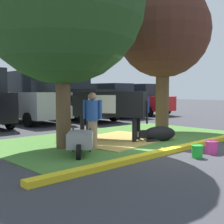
{
  "coord_description": "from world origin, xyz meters",
  "views": [
    {
      "loc": [
        -6.47,
        -4.75,
        1.6
      ],
      "look_at": [
        0.16,
        2.28,
        0.9
      ],
      "focal_mm": 47.71,
      "sensor_mm": 36.0,
      "label": 1
    }
  ],
  "objects_px": {
    "wheelbarrow": "(80,140)",
    "shade_tree_left": "(62,0)",
    "bucket_pink": "(211,147)",
    "suv_dark_grey": "(31,97)",
    "calf_lying": "(159,134)",
    "person_handler": "(92,119)",
    "sedan_blue": "(112,101)",
    "bucket_green": "(197,151)",
    "sedan_red": "(141,100)",
    "shade_tree_right": "(163,31)",
    "pickup_truck_black": "(77,99)",
    "cow_holstein": "(107,104)"
  },
  "relations": [
    {
      "from": "calf_lying",
      "to": "bucket_pink",
      "type": "relative_size",
      "value": 4.03
    },
    {
      "from": "pickup_truck_black",
      "to": "person_handler",
      "type": "bearing_deg",
      "value": -123.74
    },
    {
      "from": "bucket_green",
      "to": "person_handler",
      "type": "bearing_deg",
      "value": 114.85
    },
    {
      "from": "wheelbarrow",
      "to": "shade_tree_left",
      "type": "bearing_deg",
      "value": 78.49
    },
    {
      "from": "shade_tree_right",
      "to": "bucket_pink",
      "type": "xyz_separation_m",
      "value": [
        -2.46,
        -3.42,
        -3.7
      ]
    },
    {
      "from": "suv_dark_grey",
      "to": "sedan_red",
      "type": "xyz_separation_m",
      "value": [
        7.78,
        -0.36,
        -0.29
      ]
    },
    {
      "from": "bucket_green",
      "to": "sedan_red",
      "type": "relative_size",
      "value": 0.07
    },
    {
      "from": "cow_holstein",
      "to": "sedan_blue",
      "type": "bearing_deg",
      "value": 45.66
    },
    {
      "from": "bucket_pink",
      "to": "sedan_blue",
      "type": "bearing_deg",
      "value": 60.12
    },
    {
      "from": "calf_lying",
      "to": "bucket_green",
      "type": "distance_m",
      "value": 2.34
    },
    {
      "from": "shade_tree_right",
      "to": "wheelbarrow",
      "type": "relative_size",
      "value": 4.14
    },
    {
      "from": "person_handler",
      "to": "bucket_green",
      "type": "bearing_deg",
      "value": -65.15
    },
    {
      "from": "suv_dark_grey",
      "to": "sedan_blue",
      "type": "xyz_separation_m",
      "value": [
        5.23,
        -0.27,
        -0.29
      ]
    },
    {
      "from": "suv_dark_grey",
      "to": "sedan_blue",
      "type": "distance_m",
      "value": 5.24
    },
    {
      "from": "suv_dark_grey",
      "to": "cow_holstein",
      "type": "bearing_deg",
      "value": -96.7
    },
    {
      "from": "calf_lying",
      "to": "sedan_red",
      "type": "relative_size",
      "value": 0.3
    },
    {
      "from": "person_handler",
      "to": "pickup_truck_black",
      "type": "relative_size",
      "value": 0.29
    },
    {
      "from": "calf_lying",
      "to": "pickup_truck_black",
      "type": "distance_m",
      "value": 7.67
    },
    {
      "from": "shade_tree_left",
      "to": "calf_lying",
      "type": "height_order",
      "value": "shade_tree_left"
    },
    {
      "from": "wheelbarrow",
      "to": "pickup_truck_black",
      "type": "relative_size",
      "value": 0.26
    },
    {
      "from": "shade_tree_left",
      "to": "shade_tree_right",
      "type": "height_order",
      "value": "shade_tree_left"
    },
    {
      "from": "bucket_pink",
      "to": "suv_dark_grey",
      "type": "xyz_separation_m",
      "value": [
        0.2,
        9.72,
        1.1
      ]
    },
    {
      "from": "shade_tree_right",
      "to": "pickup_truck_black",
      "type": "distance_m",
      "value": 6.53
    },
    {
      "from": "sedan_red",
      "to": "shade_tree_right",
      "type": "bearing_deg",
      "value": -132.88
    },
    {
      "from": "shade_tree_left",
      "to": "bucket_pink",
      "type": "distance_m",
      "value": 5.49
    },
    {
      "from": "shade_tree_left",
      "to": "person_handler",
      "type": "xyz_separation_m",
      "value": [
        0.51,
        -0.65,
        -3.18
      ]
    },
    {
      "from": "person_handler",
      "to": "pickup_truck_black",
      "type": "bearing_deg",
      "value": 56.26
    },
    {
      "from": "shade_tree_left",
      "to": "wheelbarrow",
      "type": "xyz_separation_m",
      "value": [
        -0.21,
        -1.05,
        -3.62
      ]
    },
    {
      "from": "suv_dark_grey",
      "to": "sedan_red",
      "type": "distance_m",
      "value": 7.79
    },
    {
      "from": "bucket_pink",
      "to": "person_handler",
      "type": "bearing_deg",
      "value": 126.04
    },
    {
      "from": "shade_tree_right",
      "to": "wheelbarrow",
      "type": "xyz_separation_m",
      "value": [
        -5.01,
        -1.31,
        -3.49
      ]
    },
    {
      "from": "shade_tree_right",
      "to": "cow_holstein",
      "type": "xyz_separation_m",
      "value": [
        -3.01,
        -0.09,
        -2.71
      ]
    },
    {
      "from": "suv_dark_grey",
      "to": "bucket_pink",
      "type": "bearing_deg",
      "value": -91.19
    },
    {
      "from": "bucket_green",
      "to": "sedan_red",
      "type": "bearing_deg",
      "value": 47.25
    },
    {
      "from": "wheelbarrow",
      "to": "suv_dark_grey",
      "type": "xyz_separation_m",
      "value": [
        2.75,
        7.62,
        0.88
      ]
    },
    {
      "from": "calf_lying",
      "to": "sedan_blue",
      "type": "xyz_separation_m",
      "value": [
        4.95,
        7.4,
        0.75
      ]
    },
    {
      "from": "shade_tree_left",
      "to": "suv_dark_grey",
      "type": "relative_size",
      "value": 1.36
    },
    {
      "from": "shade_tree_right",
      "to": "pickup_truck_black",
      "type": "xyz_separation_m",
      "value": [
        0.26,
        5.91,
        -2.76
      ]
    },
    {
      "from": "sedan_blue",
      "to": "calf_lying",
      "type": "bearing_deg",
      "value": -123.78
    },
    {
      "from": "shade_tree_right",
      "to": "bucket_green",
      "type": "relative_size",
      "value": 18.79
    },
    {
      "from": "suv_dark_grey",
      "to": "pickup_truck_black",
      "type": "xyz_separation_m",
      "value": [
        2.53,
        -0.4,
        -0.16
      ]
    },
    {
      "from": "person_handler",
      "to": "wheelbarrow",
      "type": "height_order",
      "value": "person_handler"
    },
    {
      "from": "person_handler",
      "to": "pickup_truck_black",
      "type": "xyz_separation_m",
      "value": [
        4.56,
        6.82,
        0.29
      ]
    },
    {
      "from": "calf_lying",
      "to": "wheelbarrow",
      "type": "bearing_deg",
      "value": 178.85
    },
    {
      "from": "calf_lying",
      "to": "shade_tree_right",
      "type": "bearing_deg",
      "value": 34.67
    },
    {
      "from": "bucket_green",
      "to": "sedan_red",
      "type": "xyz_separation_m",
      "value": [
        8.65,
        9.36,
        0.83
      ]
    },
    {
      "from": "shade_tree_right",
      "to": "sedan_blue",
      "type": "height_order",
      "value": "shade_tree_right"
    },
    {
      "from": "calf_lying",
      "to": "sedan_red",
      "type": "bearing_deg",
      "value": 44.27
    },
    {
      "from": "shade_tree_left",
      "to": "cow_holstein",
      "type": "xyz_separation_m",
      "value": [
        1.78,
        0.18,
        -2.85
      ]
    },
    {
      "from": "cow_holstein",
      "to": "wheelbarrow",
      "type": "distance_m",
      "value": 2.47
    }
  ]
}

